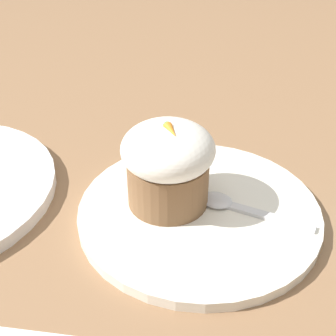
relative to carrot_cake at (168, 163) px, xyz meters
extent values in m
plane|color=#846042|center=(0.02, 0.03, -0.06)|extent=(4.00, 4.00, 0.00)
cylinder|color=white|center=(0.02, 0.03, -0.05)|extent=(0.26, 0.26, 0.01)
cylinder|color=brown|center=(0.00, 0.00, -0.02)|extent=(0.09, 0.09, 0.05)
ellipsoid|color=white|center=(0.00, 0.00, 0.02)|extent=(0.10, 0.10, 0.05)
cone|color=orange|center=(0.01, 0.00, 0.04)|extent=(0.02, 0.01, 0.01)
sphere|color=green|center=(0.00, 0.00, 0.04)|extent=(0.01, 0.01, 0.01)
cube|color=silver|center=(0.07, 0.09, -0.05)|extent=(0.08, 0.07, 0.00)
ellipsoid|color=silver|center=(0.02, 0.05, -0.05)|extent=(0.04, 0.04, 0.01)
camera|label=1|loc=(0.37, -0.15, 0.27)|focal=50.00mm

